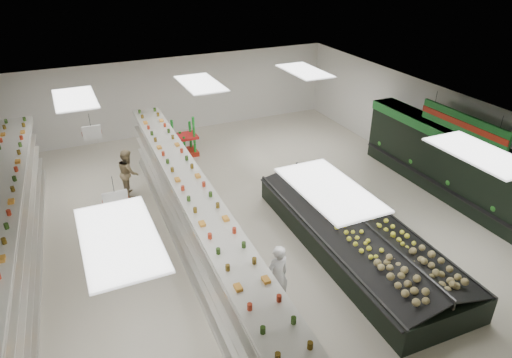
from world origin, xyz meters
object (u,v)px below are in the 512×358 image
gondola_center (194,222)px  shopper_main (277,276)px  shopper_background (128,172)px  produce_island (355,233)px  gondola_left (10,255)px  soda_endcap (182,138)px

gondola_center → shopper_main: gondola_center is taller
gondola_center → shopper_background: gondola_center is taller
gondola_center → produce_island: bearing=-19.9°
gondola_left → shopper_main: gondola_left is taller
soda_endcap → produce_island: bearing=-71.9°
gondola_center → shopper_background: size_ratio=7.70×
gondola_left → shopper_background: size_ratio=8.01×
soda_endcap → shopper_background: shopper_background is taller
soda_endcap → shopper_main: size_ratio=0.90×
gondola_left → soda_endcap: 8.15m
shopper_main → soda_endcap: bearing=-100.8°
produce_island → gondola_center: bearing=158.3°
gondola_left → gondola_center: 4.31m
gondola_left → shopper_main: size_ratio=7.83×
gondola_center → shopper_main: (1.11, -2.64, -0.16)m
gondola_center → shopper_main: bearing=-65.5°
gondola_left → shopper_main: (5.39, -3.01, -0.20)m
gondola_center → shopper_background: bearing=105.6°
gondola_left → gondola_center: size_ratio=1.04×
gondola_center → produce_island: (3.98, -1.58, -0.49)m
shopper_background → shopper_main: bearing=-159.6°
shopper_background → gondola_center: bearing=-163.3°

